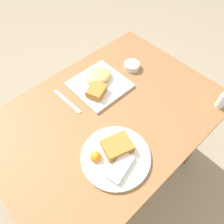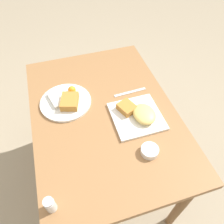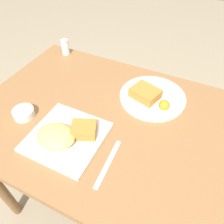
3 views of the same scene
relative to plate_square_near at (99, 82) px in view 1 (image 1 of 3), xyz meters
The scene contains 7 objects.
ground_plane 0.80m from the plate_square_near, 62.05° to the left, with size 8.00×8.00×0.00m, color gray.
dining_table 0.22m from the plate_square_near, 62.05° to the left, with size 1.06×0.75×0.76m.
plate_square_near is the anchor object (origin of this frame).
plate_oval_far 0.40m from the plate_square_near, 58.66° to the left, with size 0.28×0.28×0.05m.
sauce_ramekin 0.21m from the plate_square_near, behind, with size 0.08×0.08×0.03m.
salt_shaker 0.58m from the plate_square_near, 123.87° to the left, with size 0.04×0.04×0.08m.
butter_knife 0.18m from the plate_square_near, ahead, with size 0.02×0.19×0.00m.
Camera 1 is at (0.38, 0.43, 1.57)m, focal length 35.00 mm.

